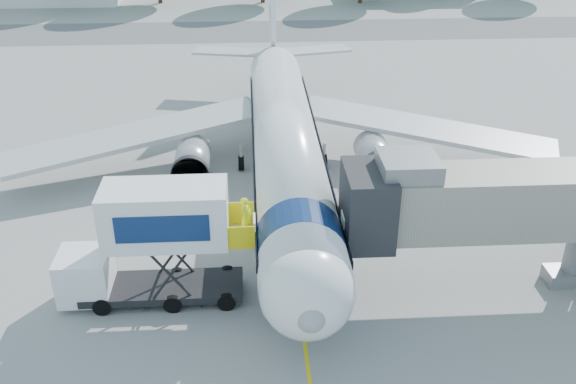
{
  "coord_description": "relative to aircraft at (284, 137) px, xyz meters",
  "views": [
    {
      "loc": [
        -1.93,
        -30.47,
        17.46
      ],
      "look_at": [
        -0.24,
        -3.32,
        3.2
      ],
      "focal_mm": 40.0,
      "sensor_mm": 36.0,
      "label": 1
    }
  ],
  "objects": [
    {
      "name": "ground",
      "position": [
        0.0,
        -4.12,
        -2.95
      ],
      "size": [
        160.0,
        160.0,
        0.0
      ],
      "primitive_type": "plane",
      "color": "gray",
      "rests_on": "ground"
    },
    {
      "name": "guidance_line",
      "position": [
        0.0,
        -4.12,
        -2.94
      ],
      "size": [
        0.15,
        70.0,
        0.01
      ],
      "primitive_type": "cube",
      "color": "yellow",
      "rests_on": "ground"
    },
    {
      "name": "taxiway_strip",
      "position": [
        0.0,
        37.88,
        -2.94
      ],
      "size": [
        120.0,
        10.0,
        0.01
      ],
      "primitive_type": "cube",
      "color": "#59595B",
      "rests_on": "ground"
    },
    {
      "name": "aircraft",
      "position": [
        0.0,
        0.0,
        0.0
      ],
      "size": [
        34.17,
        37.73,
        11.35
      ],
      "color": "silver",
      "rests_on": "ground"
    },
    {
      "name": "jet_bridge",
      "position": [
        7.99,
        -11.12,
        1.39
      ],
      "size": [
        13.9,
        3.2,
        6.6
      ],
      "color": "gray",
      "rests_on": "ground"
    },
    {
      "name": "catering_hiloader",
      "position": [
        -6.26,
        -11.12,
        -0.19
      ],
      "size": [
        8.5,
        2.44,
        5.5
      ],
      "color": "black",
      "rests_on": "ground"
    }
  ]
}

